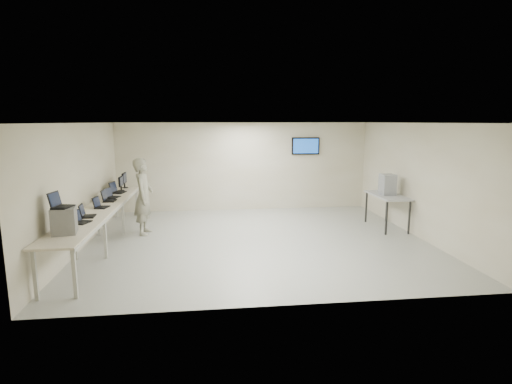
{
  "coord_description": "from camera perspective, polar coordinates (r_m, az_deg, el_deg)",
  "views": [
    {
      "loc": [
        -1.12,
        -9.22,
        2.83
      ],
      "look_at": [
        0.0,
        0.2,
        1.15
      ],
      "focal_mm": 28.0,
      "sensor_mm": 36.0,
      "label": 1
    }
  ],
  "objects": [
    {
      "name": "laptop_3",
      "position": [
        10.44,
        -20.47,
        -0.84
      ],
      "size": [
        0.31,
        0.38,
        0.29
      ],
      "rotation": [
        0.0,
        0.0,
        -0.02
      ],
      "color": "black",
      "rests_on": "workbench"
    },
    {
      "name": "monitor_far",
      "position": [
        12.34,
        -18.3,
        1.8
      ],
      "size": [
        0.2,
        0.45,
        0.45
      ],
      "color": "black",
      "rests_on": "workbench"
    },
    {
      "name": "laptop_on_box",
      "position": [
        7.69,
        -26.29,
        -1.49
      ],
      "size": [
        0.35,
        0.4,
        0.28
      ],
      "rotation": [
        0.0,
        0.0,
        -0.19
      ],
      "color": "black",
      "rests_on": "equipment_box"
    },
    {
      "name": "room",
      "position": [
        9.46,
        0.3,
        1.41
      ],
      "size": [
        8.01,
        7.01,
        2.81
      ],
      "color": "#B0B2A0",
      "rests_on": "ground"
    },
    {
      "name": "storage_bins",
      "position": [
        11.14,
        18.27,
        1.03
      ],
      "size": [
        0.35,
        0.39,
        0.55
      ],
      "color": "#999DA5",
      "rests_on": "side_table"
    },
    {
      "name": "laptop_1",
      "position": [
        8.9,
        -23.15,
        -2.86
      ],
      "size": [
        0.3,
        0.36,
        0.27
      ],
      "rotation": [
        0.0,
        0.0,
        0.06
      ],
      "color": "black",
      "rests_on": "workbench"
    },
    {
      "name": "laptop_0",
      "position": [
        8.42,
        -23.92,
        -3.63
      ],
      "size": [
        0.36,
        0.39,
        0.26
      ],
      "rotation": [
        0.0,
        0.0,
        -0.31
      ],
      "color": "black",
      "rests_on": "workbench"
    },
    {
      "name": "monitor_near",
      "position": [
        11.88,
        -18.75,
        1.35
      ],
      "size": [
        0.18,
        0.41,
        0.4
      ],
      "color": "black",
      "rests_on": "workbench"
    },
    {
      "name": "soldier",
      "position": [
        10.43,
        -15.76,
        -0.62
      ],
      "size": [
        0.5,
        0.73,
        1.94
      ],
      "primitive_type": "imported",
      "rotation": [
        0.0,
        0.0,
        1.51
      ],
      "color": "gray",
      "rests_on": "ground"
    },
    {
      "name": "workbench",
      "position": [
        9.76,
        -21.29,
        -2.51
      ],
      "size": [
        0.76,
        6.0,
        0.9
      ],
      "color": "beige",
      "rests_on": "ground"
    },
    {
      "name": "laptop_5",
      "position": [
        11.55,
        -19.32,
        0.25
      ],
      "size": [
        0.41,
        0.45,
        0.31
      ],
      "rotation": [
        0.0,
        0.0,
        -0.22
      ],
      "color": "black",
      "rests_on": "workbench"
    },
    {
      "name": "equipment_box",
      "position": [
        7.73,
        -25.73,
        -3.68
      ],
      "size": [
        0.47,
        0.51,
        0.46
      ],
      "primitive_type": "cube",
      "rotation": [
        0.0,
        0.0,
        0.2
      ],
      "color": "slate",
      "rests_on": "workbench"
    },
    {
      "name": "side_table",
      "position": [
        11.2,
        18.27,
        -0.72
      ],
      "size": [
        0.71,
        1.51,
        0.91
      ],
      "color": "#9E9E9E",
      "rests_on": "ground"
    },
    {
      "name": "laptop_4",
      "position": [
        10.89,
        -19.98,
        -0.42
      ],
      "size": [
        0.37,
        0.4,
        0.26
      ],
      "rotation": [
        0.0,
        0.0,
        -0.32
      ],
      "color": "black",
      "rests_on": "workbench"
    },
    {
      "name": "laptop_2",
      "position": [
        9.71,
        -21.43,
        -1.73
      ],
      "size": [
        0.33,
        0.37,
        0.26
      ],
      "rotation": [
        0.0,
        0.0,
        -0.18
      ],
      "color": "black",
      "rests_on": "workbench"
    }
  ]
}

